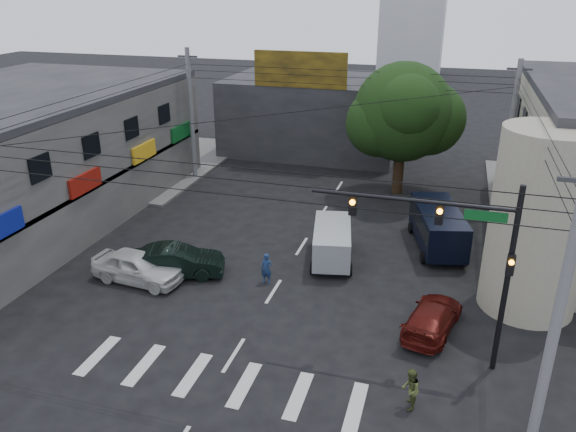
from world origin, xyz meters
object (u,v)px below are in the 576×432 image
at_px(street_tree, 403,113).
at_px(utility_pole_far_right, 509,137).
at_px(silver_minivan, 332,244).
at_px(traffic_gantry, 461,245).
at_px(navy_van, 438,229).
at_px(pedestrian_olive, 410,389).
at_px(traffic_officer, 267,269).
at_px(utility_pole_far_left, 191,115).
at_px(white_compact, 137,267).
at_px(utility_pole_near_right, 558,316).
at_px(maroon_sedan, 432,317).
at_px(dark_sedan, 176,261).

relative_size(street_tree, utility_pole_far_right, 0.95).
relative_size(utility_pole_far_right, silver_minivan, 1.99).
relative_size(traffic_gantry, navy_van, 1.24).
xyz_separation_m(street_tree, silver_minivan, (-2.09, -11.17, -4.54)).
height_order(traffic_gantry, silver_minivan, traffic_gantry).
distance_m(silver_minivan, pedestrian_olive, 10.96).
height_order(traffic_gantry, pedestrian_olive, traffic_gantry).
bearing_deg(traffic_officer, street_tree, 73.01).
bearing_deg(utility_pole_far_left, white_compact, -74.95).
bearing_deg(utility_pole_far_left, utility_pole_near_right, -44.31).
distance_m(white_compact, navy_van, 15.58).
bearing_deg(utility_pole_far_left, traffic_gantry, -42.86).
height_order(traffic_gantry, navy_van, traffic_gantry).
bearing_deg(maroon_sedan, pedestrian_olive, 97.32).
relative_size(utility_pole_near_right, pedestrian_olive, 6.02).
relative_size(street_tree, silver_minivan, 1.88).
height_order(utility_pole_near_right, silver_minivan, utility_pole_near_right).
bearing_deg(pedestrian_olive, traffic_officer, -134.66).
relative_size(utility_pole_near_right, maroon_sedan, 2.05).
relative_size(utility_pole_far_left, navy_van, 1.58).
height_order(dark_sedan, white_compact, white_compact).
bearing_deg(utility_pole_far_right, dark_sedan, -138.27).
bearing_deg(navy_van, traffic_gantry, 170.60).
distance_m(utility_pole_near_right, silver_minivan, 13.92).
bearing_deg(utility_pole_far_left, silver_minivan, -39.35).
bearing_deg(traffic_officer, utility_pole_near_right, -32.36).
relative_size(street_tree, utility_pole_far_left, 0.95).
bearing_deg(dark_sedan, navy_van, -79.33).
height_order(silver_minivan, pedestrian_olive, silver_minivan).
bearing_deg(navy_van, pedestrian_olive, 164.51).
xyz_separation_m(street_tree, pedestrian_olive, (2.70, -21.03, -4.71)).
height_order(white_compact, navy_van, navy_van).
height_order(dark_sedan, pedestrian_olive, pedestrian_olive).
relative_size(dark_sedan, silver_minivan, 1.06).
height_order(utility_pole_near_right, maroon_sedan, utility_pole_near_right).
xyz_separation_m(traffic_gantry, utility_pole_far_left, (-18.32, 17.00, -0.23)).
distance_m(utility_pole_near_right, traffic_officer, 13.76).
height_order(dark_sedan, traffic_officer, dark_sedan).
height_order(utility_pole_far_right, white_compact, utility_pole_far_right).
bearing_deg(pedestrian_olive, street_tree, -174.51).
relative_size(utility_pole_far_left, dark_sedan, 1.88).
height_order(street_tree, white_compact, street_tree).
bearing_deg(utility_pole_far_right, pedestrian_olive, -100.73).
bearing_deg(maroon_sedan, street_tree, -66.00).
bearing_deg(maroon_sedan, traffic_officer, -0.36).
xyz_separation_m(utility_pole_far_right, silver_minivan, (-8.59, -10.17, -3.66)).
xyz_separation_m(street_tree, utility_pole_near_right, (6.50, -21.50, -0.87)).
xyz_separation_m(dark_sedan, traffic_officer, (4.44, 0.54, -0.01)).
relative_size(traffic_gantry, utility_pole_far_left, 0.78).
relative_size(maroon_sedan, pedestrian_olive, 2.94).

